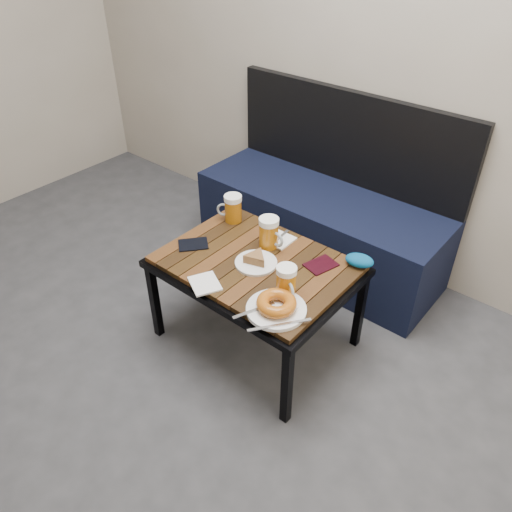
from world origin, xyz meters
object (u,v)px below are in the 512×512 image
Objects in this scene: passport_navy at (193,244)px; beer_mug_right at (286,281)px; cafe_table at (256,269)px; knit_pouch at (359,260)px; bench at (322,220)px; passport_burgundy at (321,265)px; beer_mug_centre at (269,233)px; beer_mug_left at (233,208)px; plate_pie at (256,260)px; plate_bagel at (276,306)px.

beer_mug_right is at bearing 39.47° from passport_navy.
knit_pouch reaches higher than cafe_table.
bench is 0.72m from passport_burgundy.
cafe_table is 0.17m from beer_mug_centre.
beer_mug_centre is (-0.03, 0.13, 0.12)m from cafe_table.
beer_mug_centre reaches higher than beer_mug_left.
passport_burgundy is at bearing -57.89° from bench.
plate_bagel is (0.25, -0.18, 0.01)m from plate_pie.
beer_mug_centre is 0.44m from plate_bagel.
cafe_table is 4.58× the size of plate_pie.
knit_pouch is at bearing 35.84° from cafe_table.
passport_navy is at bearing -101.62° from bench.
passport_navy is at bearing -163.58° from cafe_table.
beer_mug_centre is 0.35m from passport_navy.
beer_mug_right is 0.46× the size of plate_bagel.
passport_burgundy is (0.53, -0.03, -0.07)m from beer_mug_left.
passport_navy is 1.00× the size of passport_burgundy.
passport_burgundy is (0.23, 0.16, 0.05)m from cafe_table.
plate_pie is (0.14, -0.75, 0.22)m from bench.
bench is 10.56× the size of passport_navy.
beer_mug_right reaches higher than plate_bagel.
beer_mug_left is at bearing 145.98° from plate_bagel.
beer_mug_left is 0.68m from plate_bagel.
bench is 0.64m from beer_mug_left.
beer_mug_left is 0.37m from plate_pie.
plate_bagel is 0.57m from passport_navy.
cafe_table is 0.32m from passport_navy.
beer_mug_centre reaches higher than passport_burgundy.
knit_pouch is (0.66, 0.35, 0.02)m from passport_navy.
plate_bagel reaches higher than passport_navy.
cafe_table is 5.80× the size of beer_mug_centre.
bench is at bearing -137.34° from beer_mug_left.
bench is 1.67× the size of cafe_table.
plate_bagel is (0.29, -0.32, -0.05)m from beer_mug_centre.
plate_pie is (0.01, -0.02, 0.06)m from cafe_table.
beer_mug_right reaches higher than passport_burgundy.
knit_pouch is (0.49, -0.48, 0.23)m from bench.
beer_mug_left reaches higher than beer_mug_right.
beer_mug_centre is at bearing 171.93° from beer_mug_right.
beer_mug_right is at bearing -74.80° from passport_burgundy.
beer_mug_centre reaches higher than plate_pie.
beer_mug_left is 1.12× the size of knit_pouch.
bench is 11.38× the size of knit_pouch.
knit_pouch is at bearing 38.44° from plate_pie.
plate_pie reaches higher than passport_burgundy.
beer_mug_left is at bearing 148.45° from cafe_table.
plate_bagel is (0.39, -0.93, 0.23)m from bench.
bench is 0.72m from knit_pouch.
cafe_table is at bearing -144.16° from knit_pouch.
beer_mug_centre is 0.34m from beer_mug_right.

